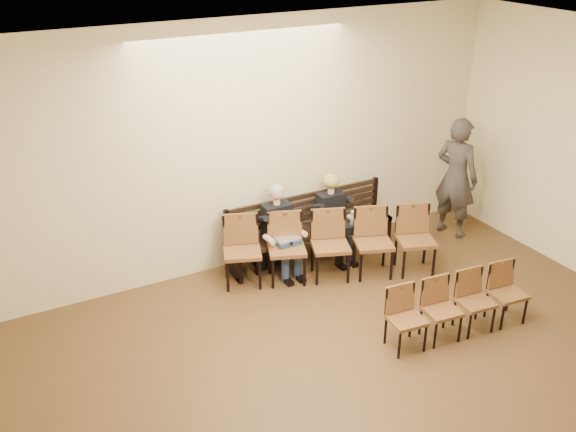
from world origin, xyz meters
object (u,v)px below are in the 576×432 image
at_px(bench, 311,242).
at_px(seated_woman, 334,220).
at_px(bag, 267,255).
at_px(chair_row_back, 459,307).
at_px(laptop, 287,239).
at_px(passerby, 457,169).
at_px(water_bottle, 352,225).
at_px(chair_row_front, 331,247).
at_px(seated_man, 280,231).

height_order(bench, seated_woman, seated_woman).
distance_m(bag, chair_row_back, 2.93).
relative_size(bench, laptop, 7.73).
xyz_separation_m(laptop, passerby, (2.94, -0.06, 0.53)).
bearing_deg(seated_woman, chair_row_back, -83.53).
distance_m(seated_woman, bag, 1.10).
bearing_deg(passerby, seated_woman, 63.95).
distance_m(seated_woman, water_bottle, 0.29).
distance_m(seated_woman, chair_row_back, 2.44).
bearing_deg(water_bottle, seated_woman, 125.04).
height_order(water_bottle, chair_row_front, chair_row_front).
xyz_separation_m(bag, chair_row_front, (0.61, -0.75, 0.34)).
distance_m(water_bottle, chair_row_front, 0.62).
bearing_deg(seated_woman, bench, 158.40).
distance_m(water_bottle, bag, 1.31).
bearing_deg(bench, passerby, -9.25).
relative_size(seated_woman, water_bottle, 5.23).
relative_size(passerby, chair_row_front, 0.75).
bearing_deg(chair_row_back, water_bottle, 98.51).
distance_m(seated_woman, laptop, 0.90).
height_order(seated_man, laptop, seated_man).
xyz_separation_m(water_bottle, bag, (-1.16, 0.46, -0.42)).
bearing_deg(seated_woman, passerby, -7.32).
bearing_deg(seated_man, passerby, -5.12).
xyz_separation_m(bench, seated_man, (-0.59, -0.12, 0.38)).
height_order(laptop, passerby, passerby).
height_order(seated_woman, laptop, seated_woman).
bearing_deg(chair_row_front, water_bottle, 48.59).
distance_m(seated_man, laptop, 0.20).
bearing_deg(laptop, bag, 108.55).
relative_size(laptop, water_bottle, 1.54).
xyz_separation_m(water_bottle, chair_row_back, (0.11, -2.18, -0.18)).
bearing_deg(chair_row_back, passerby, 56.02).
height_order(seated_woman, chair_row_back, seated_woman).
xyz_separation_m(seated_man, chair_row_back, (1.16, -2.41, -0.22)).
bearing_deg(seated_man, chair_row_front, -46.06).
distance_m(seated_man, seated_woman, 0.89).
bearing_deg(passerby, chair_row_front, 77.51).
xyz_separation_m(water_bottle, passerby, (1.89, -0.03, 0.54)).
distance_m(bench, water_bottle, 0.68).
bearing_deg(seated_woman, laptop, -167.17).
xyz_separation_m(seated_woman, bag, (-0.99, 0.22, -0.43)).
height_order(seated_woman, passerby, passerby).
relative_size(seated_man, water_bottle, 5.56).
relative_size(seated_man, bag, 3.13).
relative_size(bench, passerby, 1.18).
relative_size(bench, seated_man, 2.14).
distance_m(bench, laptop, 0.75).
xyz_separation_m(bag, chair_row_back, (1.26, -2.63, 0.24)).
bearing_deg(water_bottle, laptop, 178.02).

